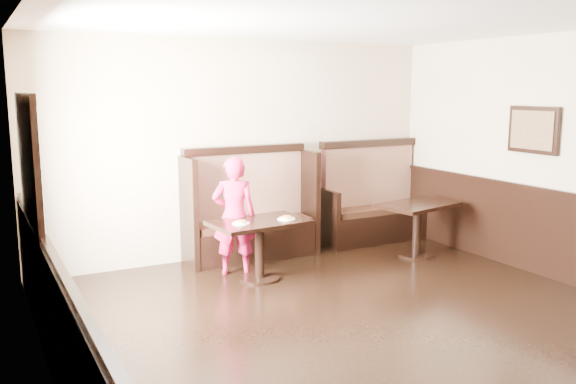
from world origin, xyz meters
TOP-DOWN VIEW (x-y plane):
  - ground at (0.00, 0.00)m, footprint 7.00×7.00m
  - room_shell at (-0.30, 0.28)m, footprint 7.00×7.00m
  - booth_main at (0.00, 3.30)m, footprint 1.75×0.72m
  - booth_neighbor at (1.95, 3.29)m, footprint 1.65×0.72m
  - table_main at (-0.29, 2.37)m, footprint 1.15×0.78m
  - table_neighbor at (1.95, 2.31)m, footprint 1.13×0.85m
  - child at (-0.46, 2.70)m, footprint 0.60×0.50m
  - pizza_plate_left at (-0.54, 2.32)m, footprint 0.20×0.20m
  - pizza_plate_right at (0.01, 2.29)m, footprint 0.21×0.21m

SIDE VIEW (x-z plane):
  - ground at x=0.00m, z-range 0.00..0.00m
  - booth_neighbor at x=1.95m, z-range -0.24..1.21m
  - booth_main at x=0.00m, z-range -0.20..1.25m
  - table_neighbor at x=1.95m, z-range 0.17..0.88m
  - table_main at x=-0.29m, z-range 0.19..0.88m
  - room_shell at x=-0.30m, z-range -2.83..4.17m
  - child at x=-0.46m, z-range 0.00..1.41m
  - pizza_plate_left at x=-0.54m, z-range 0.69..0.73m
  - pizza_plate_right at x=0.01m, z-range 0.69..0.73m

